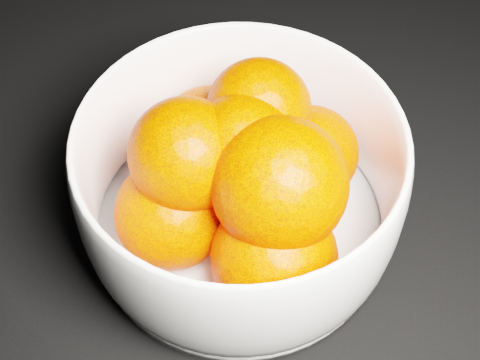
# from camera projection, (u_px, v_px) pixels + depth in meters

# --- Properties ---
(ground) EXTENTS (3.00, 3.00, 0.00)m
(ground) POSITION_uv_depth(u_px,v_px,m) (42.00, 23.00, 0.68)
(ground) COLOR black
(ground) RESTS_ON ground
(bowl) EXTENTS (0.24, 0.24, 0.12)m
(bowl) POSITION_uv_depth(u_px,v_px,m) (240.00, 185.00, 0.49)
(bowl) COLOR white
(bowl) RESTS_ON ground
(orange_pile) EXTENTS (0.17, 0.18, 0.14)m
(orange_pile) POSITION_uv_depth(u_px,v_px,m) (242.00, 175.00, 0.47)
(orange_pile) COLOR #FF3800
(orange_pile) RESTS_ON bowl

